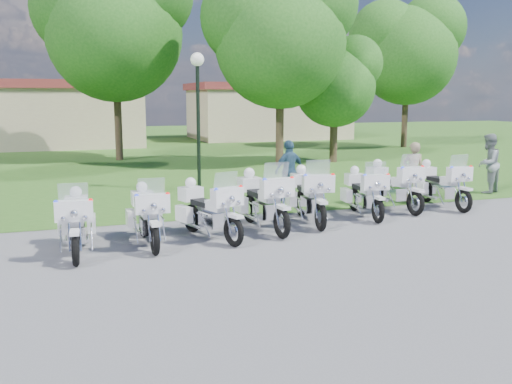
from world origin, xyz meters
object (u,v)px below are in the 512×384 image
object	(u,v)px
motorcycle_7	(441,184)
lamp_post	(198,88)
motorcycle_5	(364,192)
bystander_a	(413,172)
bystander_b	(488,164)
motorcycle_3	(262,200)
motorcycle_4	(309,195)
motorcycle_2	(208,209)
motorcycle_0	(76,222)
bystander_c	(289,171)
motorcycle_1	(147,215)
motorcycle_6	(393,185)

from	to	relation	value
motorcycle_7	lamp_post	xyz separation A→B (m)	(-5.88, 4.96, 2.72)
motorcycle_5	motorcycle_7	bearing A→B (deg)	-163.62
bystander_a	bystander_b	world-z (taller)	bystander_b
motorcycle_5	motorcycle_3	bearing A→B (deg)	18.05
motorcycle_4	motorcycle_5	bearing A→B (deg)	-164.39
motorcycle_5	motorcycle_2	bearing A→B (deg)	20.14
motorcycle_2	motorcycle_5	distance (m)	4.56
motorcycle_0	bystander_c	bearing A→B (deg)	-144.35
motorcycle_3	motorcycle_4	size ratio (longest dim) A/B	1.02
motorcycle_4	motorcycle_2	bearing A→B (deg)	24.22
bystander_a	motorcycle_7	bearing A→B (deg)	124.01
motorcycle_7	motorcycle_1	bearing A→B (deg)	9.40
motorcycle_1	motorcycle_7	xyz separation A→B (m)	(8.52, 1.56, 0.02)
motorcycle_0	motorcycle_4	bearing A→B (deg)	-165.20
lamp_post	bystander_b	xyz separation A→B (m)	(8.72, -3.52, -2.41)
motorcycle_4	motorcycle_5	xyz separation A→B (m)	(1.67, 0.22, -0.06)
lamp_post	bystander_a	size ratio (longest dim) A/B	2.55
lamp_post	bystander_c	bearing A→B (deg)	-53.29
motorcycle_5	motorcycle_6	world-z (taller)	motorcycle_6
motorcycle_1	motorcycle_3	world-z (taller)	motorcycle_3
motorcycle_5	motorcycle_6	xyz separation A→B (m)	(1.22, 0.56, 0.04)
motorcycle_0	motorcycle_6	distance (m)	8.67
bystander_b	motorcycle_3	bearing A→B (deg)	-11.09
motorcycle_4	bystander_b	bearing A→B (deg)	-155.64
bystander_c	motorcycle_1	bearing A→B (deg)	19.96
motorcycle_2	motorcycle_6	xyz separation A→B (m)	(5.66, 1.57, 0.03)
bystander_b	motorcycle_1	bearing A→B (deg)	-12.23
motorcycle_5	motorcycle_6	distance (m)	1.34
bystander_b	motorcycle_5	bearing A→B (deg)	-8.38
bystander_b	bystander_c	xyz separation A→B (m)	(-6.62, 0.70, -0.05)
motorcycle_1	bystander_a	world-z (taller)	bystander_a
motorcycle_7	lamp_post	distance (m)	8.16
motorcycle_0	motorcycle_3	distance (m)	4.29
motorcycle_5	bystander_a	distance (m)	2.81
motorcycle_4	motorcycle_1	bearing A→B (deg)	20.60
motorcycle_3	bystander_c	world-z (taller)	bystander_c
motorcycle_5	bystander_a	size ratio (longest dim) A/B	1.27
bystander_a	bystander_b	size ratio (longest dim) A/B	0.92
motorcycle_2	bystander_a	size ratio (longest dim) A/B	1.26
motorcycle_3	motorcycle_4	world-z (taller)	motorcycle_3
motorcycle_3	motorcycle_7	bearing A→B (deg)	-175.29
lamp_post	bystander_a	world-z (taller)	lamp_post
lamp_post	bystander_a	xyz separation A→B (m)	(5.58, -4.00, -2.49)
bystander_c	motorcycle_4	bearing A→B (deg)	59.61
motorcycle_4	bystander_b	size ratio (longest dim) A/B	1.27
motorcycle_5	motorcycle_4	bearing A→B (deg)	14.69
motorcycle_3	bystander_a	xyz separation A→B (m)	(5.45, 1.97, 0.19)
bystander_a	bystander_c	size ratio (longest dim) A/B	0.97
motorcycle_4	bystander_c	size ratio (longest dim) A/B	1.34
motorcycle_6	bystander_b	world-z (taller)	bystander_b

